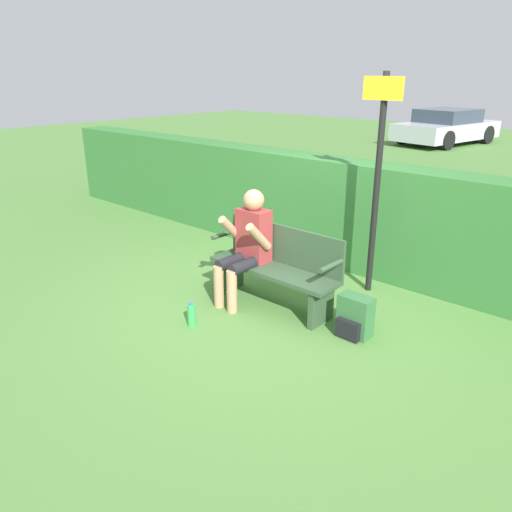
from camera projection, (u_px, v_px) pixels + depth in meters
ground_plane at (272, 305)px, 5.44m from camera, size 40.00×40.00×0.00m
hedge_back at (355, 215)px, 6.32m from camera, size 12.00×0.51×1.35m
park_bench at (276, 266)px, 5.33m from camera, size 1.51×0.41×0.86m
person_seated at (247, 242)px, 5.35m from camera, size 0.49×0.62×1.23m
backpack at (354, 317)px, 4.76m from camera, size 0.32×0.25×0.40m
water_bottle at (191, 315)px, 4.96m from camera, size 0.08×0.08×0.25m
signpost at (378, 172)px, 5.34m from camera, size 0.44×0.09×2.40m
parked_car at (446, 127)px, 17.10m from camera, size 2.46×4.18×1.17m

